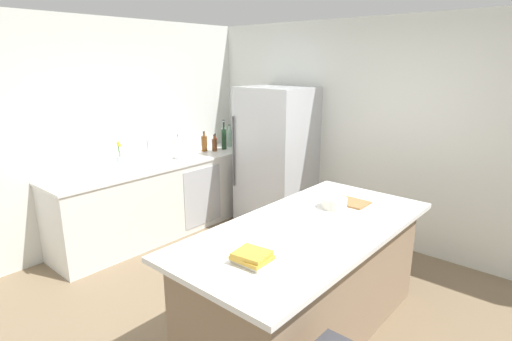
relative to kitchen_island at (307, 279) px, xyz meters
name	(u,v)px	position (x,y,z in m)	size (l,w,h in m)	color
ground_plane	(252,322)	(-0.39, -0.23, -0.46)	(7.20, 7.20, 0.00)	#7A664C
wall_rear	(380,134)	(-0.39, 2.02, 0.84)	(6.00, 0.10, 2.60)	silver
wall_left	(91,135)	(-2.84, -0.23, 0.84)	(0.10, 6.00, 2.60)	silver
counter_run_left	(165,197)	(-2.47, 0.46, 0.00)	(0.67, 2.85, 0.92)	silver
kitchen_island	(307,279)	(0.00, 0.00, 0.00)	(1.07, 2.25, 0.91)	#8E755B
refrigerator	(276,158)	(-1.58, 1.59, 0.45)	(0.85, 0.79, 1.81)	#B7BABF
sink_faucet	(149,151)	(-2.52, 0.30, 0.62)	(0.15, 0.05, 0.30)	silver
flower_vase	(120,162)	(-2.50, -0.09, 0.56)	(0.09, 0.09, 0.34)	silver
paper_towel_roll	(178,148)	(-2.46, 0.70, 0.59)	(0.14, 0.14, 0.31)	gray
olive_oil_bottle	(234,136)	(-2.51, 1.78, 0.59)	(0.06, 0.06, 0.35)	olive
gin_bottle	(230,138)	(-2.50, 1.67, 0.58)	(0.07, 0.07, 0.31)	#8CB79E
soda_bottle	(224,136)	(-2.54, 1.59, 0.61)	(0.07, 0.07, 0.39)	silver
wine_bottle	(224,138)	(-2.43, 1.48, 0.61)	(0.07, 0.07, 0.38)	#19381E
hot_sauce_bottle	(215,143)	(-2.51, 1.39, 0.55)	(0.05, 0.05, 0.22)	red
syrup_bottle	(215,145)	(-2.43, 1.31, 0.55)	(0.07, 0.07, 0.23)	#5B3319
whiskey_bottle	(204,143)	(-2.53, 1.21, 0.57)	(0.08, 0.08, 0.27)	brown
cookbook_stack	(252,257)	(0.05, -0.72, 0.49)	(0.23, 0.21, 0.08)	silver
mixing_bowl	(334,203)	(-0.06, 0.47, 0.49)	(0.22, 0.22, 0.09)	silver
cutting_board	(351,202)	(-0.01, 0.67, 0.46)	(0.29, 0.23, 0.02)	#9E7042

